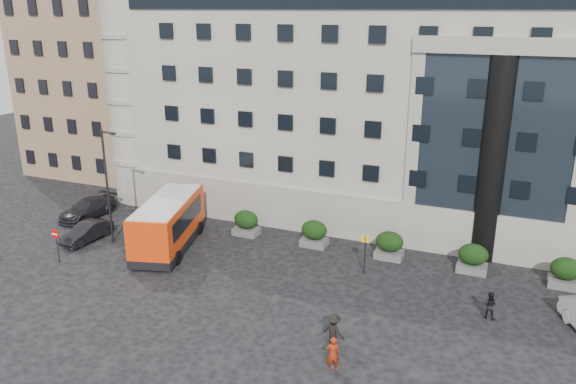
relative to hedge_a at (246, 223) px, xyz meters
name	(u,v)px	position (x,y,z in m)	size (l,w,h in m)	color
ground	(248,293)	(4.00, -7.80, -0.93)	(120.00, 120.00, 0.00)	black
civic_building	(429,91)	(10.00, 14.20, 8.07)	(44.00, 24.00, 18.00)	gray
entrance_column	(493,161)	(16.00, 2.50, 5.57)	(1.80, 1.80, 13.00)	black
apartment_near	(118,67)	(-20.00, 12.20, 9.07)	(14.00, 14.00, 20.00)	#967457
apartment_far	(189,45)	(-23.00, 30.20, 10.07)	(13.00, 13.00, 22.00)	brown
hedge_a	(246,223)	(0.00, 0.00, 0.00)	(1.80, 1.26, 1.84)	#5A5A57
hedge_b	(314,233)	(5.20, 0.00, 0.00)	(1.80, 1.26, 1.84)	#5A5A57
hedge_c	(389,245)	(10.40, 0.00, 0.00)	(1.80, 1.26, 1.84)	#5A5A57
hedge_d	(473,258)	(15.60, 0.00, 0.00)	(1.80, 1.26, 1.84)	#5A5A57
hedge_e	(566,273)	(20.80, 0.00, 0.00)	(1.80, 1.26, 1.84)	#5A5A57
street_lamp	(108,183)	(-7.94, -4.80, 3.44)	(1.16, 0.18, 8.00)	#262628
bus_stop_sign	(365,248)	(9.50, -2.80, 0.80)	(0.50, 0.08, 2.52)	#262628
no_entry_sign	(56,239)	(-9.00, -8.84, 0.72)	(0.64, 0.16, 2.32)	#262628
minibus	(168,222)	(-3.85, -3.98, 0.92)	(4.82, 8.50, 3.36)	#EE3A0B
red_truck	(176,177)	(-9.71, 5.81, 0.70)	(2.83, 5.93, 3.19)	maroon
parked_car_b	(87,232)	(-9.80, -5.28, -0.28)	(1.37, 3.94, 1.30)	black
parked_car_c	(88,208)	(-13.00, -1.56, -0.21)	(2.02, 4.96, 1.44)	black
parked_car_d	(161,176)	(-13.00, 8.20, -0.22)	(2.34, 5.08, 1.41)	black
pedestrian_a	(333,354)	(10.75, -12.80, -0.08)	(0.62, 0.41, 1.71)	maroon
pedestrian_b	(489,305)	(16.93, -5.36, -0.16)	(0.74, 0.58, 1.53)	black
pedestrian_c	(334,332)	(10.24, -11.14, -0.02)	(1.18, 0.68, 1.82)	black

